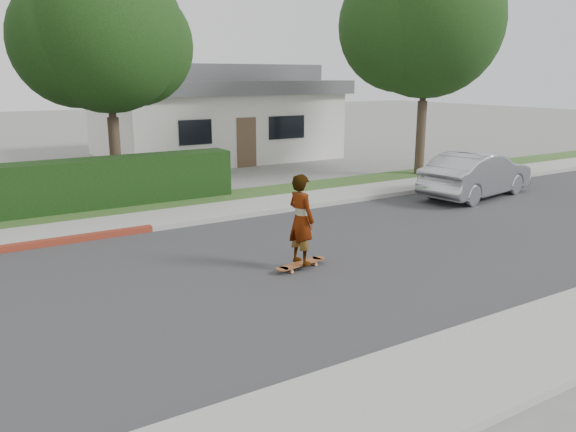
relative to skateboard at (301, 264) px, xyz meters
name	(u,v)px	position (x,y,z in m)	size (l,w,h in m)	color
ground	(170,290)	(-2.67, 0.26, -0.11)	(120.00, 120.00, 0.00)	slate
road	(170,290)	(-2.67, 0.26, -0.10)	(60.00, 8.00, 0.01)	#2D2D30
curb_near	(287,391)	(-2.67, -3.84, -0.03)	(60.00, 0.20, 0.15)	#9E9E99
sidewalk_near	(330,431)	(-2.67, -4.74, -0.05)	(60.00, 1.60, 0.12)	gray
curb_far	(111,234)	(-2.67, 4.36, -0.03)	(60.00, 0.20, 0.15)	#9E9E99
sidewalk_far	(102,226)	(-2.67, 5.26, -0.05)	(60.00, 1.60, 0.12)	gray
planting_strip	(88,214)	(-2.67, 6.86, -0.06)	(60.00, 1.60, 0.10)	#2D4C1E
tree_center	(105,39)	(-1.19, 9.45, 4.79)	(5.66, 4.84, 7.44)	#33261C
tree_right	(423,25)	(9.81, 6.95, 5.52)	(6.32, 5.60, 8.56)	#33261C
house	(211,112)	(5.33, 16.26, 1.99)	(10.60, 8.60, 4.30)	beige
skateboard	(301,264)	(0.00, 0.00, 0.00)	(1.27, 0.47, 0.12)	orange
skateboarder	(301,219)	(0.00, 0.00, 0.93)	(0.66, 0.44, 1.82)	white
car_silver	(477,174)	(8.59, 2.93, 0.62)	(1.55, 4.45, 1.47)	#A6A9AD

